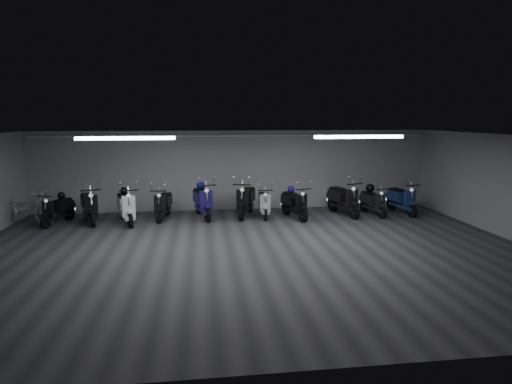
{
  "coord_description": "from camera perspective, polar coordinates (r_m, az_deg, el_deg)",
  "views": [
    {
      "loc": [
        -1.15,
        -9.91,
        3.24
      ],
      "look_at": [
        0.44,
        2.5,
        1.05
      ],
      "focal_mm": 29.85,
      "sensor_mm": 36.0,
      "label": 1
    }
  ],
  "objects": [
    {
      "name": "scooter_7",
      "position": [
        13.8,
        5.21,
        -0.92
      ],
      "size": [
        1.05,
        1.85,
        1.31
      ],
      "primitive_type": null,
      "rotation": [
        0.0,
        0.0,
        0.28
      ],
      "color": "black",
      "rests_on": "floor"
    },
    {
      "name": "scooter_0",
      "position": [
        14.37,
        -25.1,
        -1.61
      ],
      "size": [
        1.06,
        1.7,
        1.2
      ],
      "primitive_type": null,
      "rotation": [
        0.0,
        0.0,
        -0.35
      ],
      "color": "black",
      "rests_on": "floor"
    },
    {
      "name": "helmet_2",
      "position": [
        14.89,
        15.04,
        0.52
      ],
      "size": [
        0.29,
        0.29,
        0.29
      ],
      "primitive_type": "sphere",
      "color": "black",
      "rests_on": "scooter_9"
    },
    {
      "name": "scooter_8",
      "position": [
        14.49,
        11.65,
        -0.3
      ],
      "size": [
        1.11,
        2.02,
        1.43
      ],
      "primitive_type": null,
      "rotation": [
        0.0,
        0.0,
        0.25
      ],
      "color": "black",
      "rests_on": "floor"
    },
    {
      "name": "scooter_10",
      "position": [
        15.27,
        18.98,
        -0.34
      ],
      "size": [
        0.83,
        1.84,
        1.32
      ],
      "primitive_type": null,
      "rotation": [
        0.0,
        0.0,
        0.14
      ],
      "color": "navy",
      "rests_on": "floor"
    },
    {
      "name": "scooter_2",
      "position": [
        13.67,
        -17.05,
        -1.19
      ],
      "size": [
        1.21,
        2.0,
        1.41
      ],
      "primitive_type": null,
      "rotation": [
        0.0,
        0.0,
        0.33
      ],
      "color": "white",
      "rests_on": "floor"
    },
    {
      "name": "scooter_3",
      "position": [
        13.99,
        -12.35,
        -1.05
      ],
      "size": [
        0.82,
        1.76,
        1.26
      ],
      "primitive_type": null,
      "rotation": [
        0.0,
        0.0,
        -0.16
      ],
      "color": "black",
      "rests_on": "floor"
    },
    {
      "name": "helmet_3",
      "position": [
        14.13,
        -7.44,
        0.85
      ],
      "size": [
        0.26,
        0.26,
        0.26
      ],
      "primitive_type": "sphere",
      "color": "navy",
      "rests_on": "scooter_4"
    },
    {
      "name": "fluor_strip_left",
      "position": [
        11.07,
        -17.03,
        6.91
      ],
      "size": [
        2.4,
        0.18,
        0.08
      ],
      "primitive_type": "cube",
      "color": "white",
      "rests_on": "ceiling"
    },
    {
      "name": "helmet_4",
      "position": [
        13.96,
        4.74,
        0.35
      ],
      "size": [
        0.23,
        0.23,
        0.23
      ],
      "primitive_type": "sphere",
      "color": "#1E0B82",
      "rests_on": "scooter_7"
    },
    {
      "name": "floor",
      "position": [
        10.49,
        -0.65,
        -8.09
      ],
      "size": [
        14.0,
        10.0,
        0.01
      ],
      "primitive_type": "cube",
      "color": "#343437",
      "rests_on": "ground"
    },
    {
      "name": "conduit",
      "position": [
        14.89,
        -2.89,
        7.53
      ],
      "size": [
        13.6,
        0.05,
        0.05
      ],
      "primitive_type": "cylinder",
      "rotation": [
        0.0,
        1.57,
        0.0
      ],
      "color": "white",
      "rests_on": "back_wall"
    },
    {
      "name": "ceiling",
      "position": [
        9.98,
        -0.68,
        7.43
      ],
      "size": [
        14.0,
        10.0,
        0.01
      ],
      "primitive_type": "cube",
      "color": "slate",
      "rests_on": "ground"
    },
    {
      "name": "scooter_5",
      "position": [
        14.04,
        -1.36,
        -0.42
      ],
      "size": [
        1.22,
        2.04,
        1.44
      ],
      "primitive_type": null,
      "rotation": [
        0.0,
        0.0,
        -0.32
      ],
      "color": "black",
      "rests_on": "floor"
    },
    {
      "name": "back_wall",
      "position": [
        15.07,
        -2.87,
        2.9
      ],
      "size": [
        14.0,
        0.01,
        2.8
      ],
      "primitive_type": "cube",
      "color": "#9A9A9D",
      "rests_on": "ground"
    },
    {
      "name": "scooter_4",
      "position": [
        13.92,
        -7.16,
        -0.55
      ],
      "size": [
        1.07,
        2.05,
        1.46
      ],
      "primitive_type": null,
      "rotation": [
        0.0,
        0.0,
        0.22
      ],
      "color": "navy",
      "rests_on": "floor"
    },
    {
      "name": "scooter_9",
      "position": [
        14.75,
        15.45,
        -0.73
      ],
      "size": [
        0.8,
        1.69,
        1.21
      ],
      "primitive_type": null,
      "rotation": [
        0.0,
        0.0,
        0.16
      ],
      "color": "black",
      "rests_on": "floor"
    },
    {
      "name": "scooter_6",
      "position": [
        13.99,
        1.12,
        -0.92
      ],
      "size": [
        0.65,
        1.66,
        1.21
      ],
      "primitive_type": null,
      "rotation": [
        0.0,
        0.0,
        -0.07
      ],
      "color": "silver",
      "rests_on": "floor"
    },
    {
      "name": "fluor_strip_right",
      "position": [
        11.68,
        13.63,
        7.2
      ],
      "size": [
        2.4,
        0.18,
        0.08
      ],
      "primitive_type": "cube",
      "color": "white",
      "rests_on": "ceiling"
    },
    {
      "name": "scooter_1",
      "position": [
        14.14,
        -21.49,
        -1.12
      ],
      "size": [
        1.26,
        1.98,
        1.4
      ],
      "primitive_type": null,
      "rotation": [
        0.0,
        0.0,
        0.37
      ],
      "color": "black",
      "rests_on": "floor"
    },
    {
      "name": "bicycle",
      "position": [
        14.7,
        -28.51,
        -1.44
      ],
      "size": [
        2.13,
        1.38,
        1.3
      ],
      "primitive_type": "imported",
      "rotation": [
        0.0,
        0.0,
        1.21
      ],
      "color": "silver",
      "rests_on": "floor"
    },
    {
      "name": "front_wall",
      "position": [
        5.36,
        5.64,
        -10.19
      ],
      "size": [
        14.0,
        0.01,
        2.8
      ],
      "primitive_type": "cube",
      "color": "#9A9A9D",
      "rests_on": "ground"
    },
    {
      "name": "helmet_1",
      "position": [
        13.88,
        -17.29,
        0.15
      ],
      "size": [
        0.23,
        0.23,
        0.23
      ],
      "primitive_type": "sphere",
      "color": "black",
      "rests_on": "scooter_2"
    },
    {
      "name": "helmet_0",
      "position": [
        14.5,
        -24.64,
        -0.45
      ],
      "size": [
        0.23,
        0.23,
        0.23
      ],
      "primitive_type": "sphere",
      "color": "black",
      "rests_on": "scooter_0"
    }
  ]
}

